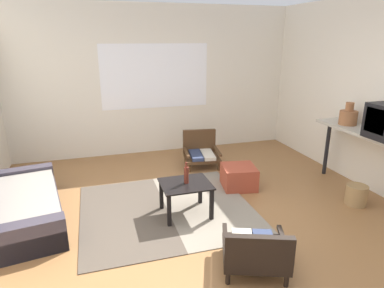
{
  "coord_description": "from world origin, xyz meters",
  "views": [
    {
      "loc": [
        -1.14,
        -3.11,
        2.1
      ],
      "look_at": [
        0.06,
        0.89,
        0.77
      ],
      "focal_mm": 31.12,
      "sensor_mm": 36.0,
      "label": 1
    }
  ],
  "objects_px": {
    "glass_bottle": "(186,174)",
    "armchair_by_window": "(201,151)",
    "armchair_striped_foreground": "(256,251)",
    "ottoman_orange": "(239,177)",
    "clay_vase": "(348,117)",
    "wicker_basket": "(356,195)",
    "couch": "(17,204)",
    "coffee_table": "(186,190)",
    "console_shelf": "(369,139)"
  },
  "relations": [
    {
      "from": "coffee_table",
      "to": "glass_bottle",
      "type": "bearing_deg",
      "value": 33.8
    },
    {
      "from": "armchair_by_window",
      "to": "couch",
      "type": "bearing_deg",
      "value": -156.64
    },
    {
      "from": "wicker_basket",
      "to": "armchair_striped_foreground",
      "type": "bearing_deg",
      "value": -156.55
    },
    {
      "from": "wicker_basket",
      "to": "coffee_table",
      "type": "bearing_deg",
      "value": 169.88
    },
    {
      "from": "clay_vase",
      "to": "wicker_basket",
      "type": "xyz_separation_m",
      "value": [
        -0.29,
        -0.66,
        -0.89
      ]
    },
    {
      "from": "ottoman_orange",
      "to": "wicker_basket",
      "type": "distance_m",
      "value": 1.57
    },
    {
      "from": "coffee_table",
      "to": "clay_vase",
      "type": "bearing_deg",
      "value": 5.91
    },
    {
      "from": "coffee_table",
      "to": "armchair_striped_foreground",
      "type": "height_order",
      "value": "armchair_striped_foreground"
    },
    {
      "from": "armchair_by_window",
      "to": "glass_bottle",
      "type": "height_order",
      "value": "glass_bottle"
    },
    {
      "from": "clay_vase",
      "to": "coffee_table",
      "type": "bearing_deg",
      "value": -174.09
    },
    {
      "from": "armchair_by_window",
      "to": "console_shelf",
      "type": "bearing_deg",
      "value": -44.51
    },
    {
      "from": "clay_vase",
      "to": "ottoman_orange",
      "type": "bearing_deg",
      "value": 169.77
    },
    {
      "from": "coffee_table",
      "to": "clay_vase",
      "type": "distance_m",
      "value": 2.62
    },
    {
      "from": "ottoman_orange",
      "to": "console_shelf",
      "type": "height_order",
      "value": "console_shelf"
    },
    {
      "from": "armchair_by_window",
      "to": "glass_bottle",
      "type": "distance_m",
      "value": 1.75
    },
    {
      "from": "couch",
      "to": "clay_vase",
      "type": "distance_m",
      "value": 4.56
    },
    {
      "from": "armchair_by_window",
      "to": "ottoman_orange",
      "type": "distance_m",
      "value": 1.08
    },
    {
      "from": "couch",
      "to": "ottoman_orange",
      "type": "relative_size",
      "value": 4.04
    },
    {
      "from": "glass_bottle",
      "to": "armchair_striped_foreground",
      "type": "bearing_deg",
      "value": -75.52
    },
    {
      "from": "glass_bottle",
      "to": "wicker_basket",
      "type": "relative_size",
      "value": 0.98
    },
    {
      "from": "coffee_table",
      "to": "wicker_basket",
      "type": "xyz_separation_m",
      "value": [
        2.22,
        -0.4,
        -0.2
      ]
    },
    {
      "from": "coffee_table",
      "to": "armchair_by_window",
      "type": "height_order",
      "value": "armchair_by_window"
    },
    {
      "from": "coffee_table",
      "to": "ottoman_orange",
      "type": "xyz_separation_m",
      "value": [
        0.96,
        0.54,
        -0.17
      ]
    },
    {
      "from": "clay_vase",
      "to": "armchair_by_window",
      "type": "bearing_deg",
      "value": 143.51
    },
    {
      "from": "glass_bottle",
      "to": "armchair_by_window",
      "type": "bearing_deg",
      "value": 65.84
    },
    {
      "from": "ottoman_orange",
      "to": "glass_bottle",
      "type": "bearing_deg",
      "value": -150.71
    },
    {
      "from": "ottoman_orange",
      "to": "glass_bottle",
      "type": "xyz_separation_m",
      "value": [
        -0.95,
        -0.53,
        0.37
      ]
    },
    {
      "from": "glass_bottle",
      "to": "couch",
      "type": "bearing_deg",
      "value": 168.01
    },
    {
      "from": "armchair_striped_foreground",
      "to": "couch",
      "type": "bearing_deg",
      "value": 144.32
    },
    {
      "from": "armchair_striped_foreground",
      "to": "ottoman_orange",
      "type": "distance_m",
      "value": 1.87
    },
    {
      "from": "ottoman_orange",
      "to": "console_shelf",
      "type": "xyz_separation_m",
      "value": [
        1.55,
        -0.72,
        0.65
      ]
    },
    {
      "from": "couch",
      "to": "clay_vase",
      "type": "xyz_separation_m",
      "value": [
        4.48,
        -0.17,
        0.81
      ]
    },
    {
      "from": "armchair_by_window",
      "to": "armchair_striped_foreground",
      "type": "bearing_deg",
      "value": -97.94
    },
    {
      "from": "clay_vase",
      "to": "wicker_basket",
      "type": "height_order",
      "value": "clay_vase"
    },
    {
      "from": "couch",
      "to": "armchair_striped_foreground",
      "type": "xyz_separation_m",
      "value": [
        2.29,
        -1.65,
        0.0
      ]
    },
    {
      "from": "coffee_table",
      "to": "clay_vase",
      "type": "relative_size",
      "value": 1.86
    },
    {
      "from": "armchair_striped_foreground",
      "to": "wicker_basket",
      "type": "relative_size",
      "value": 2.84
    },
    {
      "from": "clay_vase",
      "to": "glass_bottle",
      "type": "xyz_separation_m",
      "value": [
        -2.5,
        -0.25,
        -0.5
      ]
    },
    {
      "from": "couch",
      "to": "armchair_by_window",
      "type": "relative_size",
      "value": 2.91
    },
    {
      "from": "armchair_striped_foreground",
      "to": "clay_vase",
      "type": "height_order",
      "value": "clay_vase"
    },
    {
      "from": "ottoman_orange",
      "to": "glass_bottle",
      "type": "height_order",
      "value": "glass_bottle"
    },
    {
      "from": "coffee_table",
      "to": "clay_vase",
      "type": "xyz_separation_m",
      "value": [
        2.52,
        0.26,
        0.69
      ]
    },
    {
      "from": "glass_bottle",
      "to": "clay_vase",
      "type": "bearing_deg",
      "value": 5.75
    },
    {
      "from": "armchair_striped_foreground",
      "to": "ottoman_orange",
      "type": "xyz_separation_m",
      "value": [
        0.63,
        1.76,
        -0.06
      ]
    },
    {
      "from": "console_shelf",
      "to": "clay_vase",
      "type": "bearing_deg",
      "value": 90.0
    },
    {
      "from": "console_shelf",
      "to": "glass_bottle",
      "type": "relative_size",
      "value": 6.41
    },
    {
      "from": "couch",
      "to": "coffee_table",
      "type": "relative_size",
      "value": 3.16
    },
    {
      "from": "console_shelf",
      "to": "clay_vase",
      "type": "xyz_separation_m",
      "value": [
        -0.0,
        0.44,
        0.21
      ]
    },
    {
      "from": "coffee_table",
      "to": "ottoman_orange",
      "type": "height_order",
      "value": "coffee_table"
    },
    {
      "from": "wicker_basket",
      "to": "ottoman_orange",
      "type": "bearing_deg",
      "value": 143.4
    }
  ]
}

